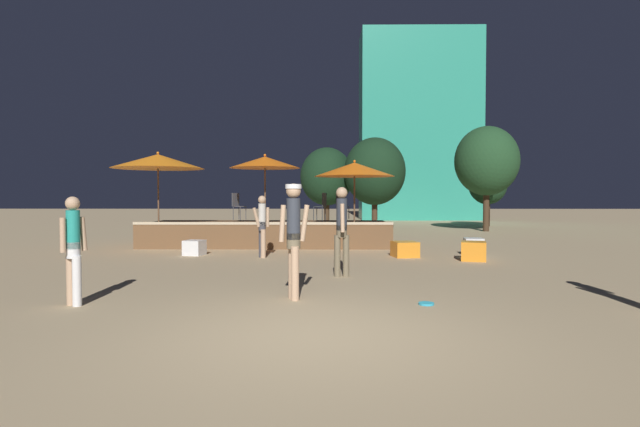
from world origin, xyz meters
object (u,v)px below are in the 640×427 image
object	(u,v)px
person_2	(262,225)
background_tree_1	(327,177)
cube_seat_1	(473,251)
background_tree_2	(488,184)
cube_seat_3	(474,247)
person_1	(342,227)
bistro_chair_3	(322,204)
patio_umbrella_2	(158,161)
background_tree_3	(375,171)
patio_umbrella_1	(265,162)
bistro_chair_0	(290,204)
frisbee_disc	(426,304)
person_4	(294,233)
bistro_chair_2	(342,203)
background_tree_0	(487,161)
person_3	(73,248)
patio_umbrella_0	(354,170)
bistro_chair_1	(237,204)
cube_seat_0	(194,248)
cube_seat_2	(405,249)

from	to	relation	value
person_2	background_tree_1	xyz separation A→B (m)	(1.73, 12.32, 1.76)
cube_seat_1	background_tree_2	size ratio (longest dim) A/B	0.21
cube_seat_3	person_1	bearing A→B (deg)	-135.64
bistro_chair_3	person_2	bearing A→B (deg)	-6.71
patio_umbrella_2	cube_seat_3	bearing A→B (deg)	-11.59
bistro_chair_3	background_tree_3	world-z (taller)	background_tree_3
patio_umbrella_1	bistro_chair_0	size ratio (longest dim) A/B	3.29
frisbee_disc	background_tree_3	size ratio (longest dim) A/B	0.05
patio_umbrella_2	person_4	size ratio (longest dim) A/B	1.66
patio_umbrella_1	background_tree_3	distance (m)	9.55
person_2	bistro_chair_2	distance (m)	4.73
patio_umbrella_2	background_tree_2	world-z (taller)	background_tree_2
background_tree_2	background_tree_1	bearing A→B (deg)	-168.38
background_tree_0	background_tree_2	bearing A→B (deg)	71.28
person_3	bistro_chair_3	world-z (taller)	bistro_chair_3
patio_umbrella_0	bistro_chair_3	distance (m)	1.65
patio_umbrella_0	bistro_chair_0	distance (m)	2.57
person_2	bistro_chair_1	distance (m)	3.94
cube_seat_0	bistro_chair_1	distance (m)	3.41
bistro_chair_2	background_tree_3	world-z (taller)	background_tree_3
patio_umbrella_1	person_2	bearing A→B (deg)	-84.86
background_tree_3	bistro_chair_0	bearing A→B (deg)	-115.30
patio_umbrella_1	cube_seat_2	world-z (taller)	patio_umbrella_1
bistro_chair_1	cube_seat_0	bearing A→B (deg)	-162.26
person_1	background_tree_1	distance (m)	15.49
cube_seat_2	bistro_chair_0	distance (m)	4.82
bistro_chair_3	patio_umbrella_1	bearing A→B (deg)	-49.90
person_1	background_tree_2	bearing A→B (deg)	-119.47
background_tree_2	frisbee_disc	bearing A→B (deg)	-110.25
person_2	background_tree_0	size ratio (longest dim) A/B	0.34
patio_umbrella_1	bistro_chair_3	distance (m)	2.32
background_tree_0	background_tree_1	distance (m)	7.77
person_3	bistro_chair_2	bearing A→B (deg)	99.23
bistro_chair_0	person_2	bearing A→B (deg)	1.41
bistro_chair_0	background_tree_0	xyz separation A→B (m)	(8.67, 6.62, 1.88)
patio_umbrella_1	cube_seat_0	world-z (taller)	patio_umbrella_1
background_tree_3	person_3	bearing A→B (deg)	-109.93
cube_seat_1	background_tree_1	size ratio (longest dim) A/B	0.18
person_2	person_4	bearing A→B (deg)	165.51
person_1	person_4	xyz separation A→B (m)	(-0.83, -2.25, 0.05)
background_tree_2	bistro_chair_1	bearing A→B (deg)	-138.52
bistro_chair_0	frisbee_disc	distance (m)	9.71
bistro_chair_0	background_tree_3	world-z (taller)	background_tree_3
cube_seat_2	person_3	size ratio (longest dim) A/B	0.45
person_1	bistro_chair_1	xyz separation A→B (m)	(-3.31, 6.76, 0.38)
background_tree_0	background_tree_2	distance (m)	4.32
cube_seat_0	person_3	world-z (taller)	person_3
frisbee_disc	background_tree_2	size ratio (longest dim) A/B	0.07
person_1	patio_umbrella_2	bearing A→B (deg)	-48.12
cube_seat_2	bistro_chair_2	distance (m)	4.38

